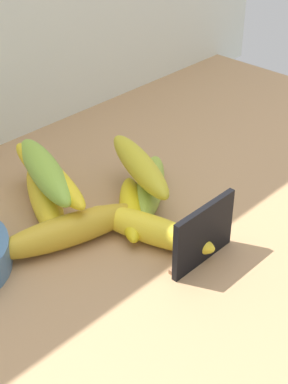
# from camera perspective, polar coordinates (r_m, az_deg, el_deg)

# --- Properties ---
(counter_top) EXTENTS (1.10, 0.76, 0.03)m
(counter_top) POSITION_cam_1_polar(r_m,az_deg,el_deg) (0.85, 4.79, -3.26)
(counter_top) COLOR tan
(counter_top) RESTS_ON ground
(chalkboard_sign) EXTENTS (0.11, 0.02, 0.08)m
(chalkboard_sign) POSITION_cam_1_polar(r_m,az_deg,el_deg) (0.75, 5.73, -4.26)
(chalkboard_sign) COLOR black
(chalkboard_sign) RESTS_ON counter_top
(banana_0) EXTENTS (0.13, 0.20, 0.04)m
(banana_0) POSITION_cam_1_polar(r_m,az_deg,el_deg) (0.85, -9.55, -0.75)
(banana_0) COLOR yellow
(banana_0) RESTS_ON counter_top
(banana_1) EXTENTS (0.13, 0.14, 0.03)m
(banana_1) POSITION_cam_1_polar(r_m,az_deg,el_deg) (0.83, -1.22, -1.58)
(banana_1) COLOR yellow
(banana_1) RESTS_ON counter_top
(banana_2) EXTENTS (0.09, 0.19, 0.04)m
(banana_2) POSITION_cam_1_polar(r_m,az_deg,el_deg) (0.79, 0.55, -3.60)
(banana_2) COLOR yellow
(banana_2) RESTS_ON counter_top
(banana_3) EXTENTS (0.16, 0.13, 0.04)m
(banana_3) POSITION_cam_1_polar(r_m,az_deg,el_deg) (0.87, 0.59, 0.47)
(banana_3) COLOR #94B33A
(banana_3) RESTS_ON counter_top
(banana_4) EXTENTS (0.21, 0.10, 0.04)m
(banana_4) POSITION_cam_1_polar(r_m,az_deg,el_deg) (0.79, -7.27, -3.70)
(banana_4) COLOR gold
(banana_4) RESTS_ON counter_top
(banana_5) EXTENTS (0.11, 0.19, 0.04)m
(banana_5) POSITION_cam_1_polar(r_m,az_deg,el_deg) (0.85, -0.43, 2.60)
(banana_5) COLOR gold
(banana_5) RESTS_ON banana_3
(banana_6) EXTENTS (0.11, 0.19, 0.04)m
(banana_6) POSITION_cam_1_polar(r_m,az_deg,el_deg) (0.84, -9.57, 2.04)
(banana_6) COLOR #8CB83C
(banana_6) RESTS_ON banana_0
(banana_7) EXTENTS (0.08, 0.21, 0.04)m
(banana_7) POSITION_cam_1_polar(r_m,az_deg,el_deg) (0.84, -9.24, 1.73)
(banana_7) COLOR yellow
(banana_7) RESTS_ON banana_0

